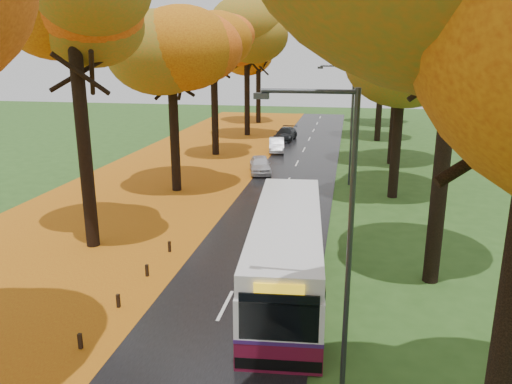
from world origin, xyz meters
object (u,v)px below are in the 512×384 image
(streetlamp_mid, at_px, (348,116))
(car_silver, at_px, (277,145))
(streetlamp_near, at_px, (340,226))
(car_dark, at_px, (286,134))
(car_white, at_px, (260,165))
(bus, at_px, (287,250))
(streetlamp_far, at_px, (350,91))

(streetlamp_mid, bearing_deg, car_silver, 120.66)
(streetlamp_near, height_order, car_dark, streetlamp_near)
(streetlamp_mid, relative_size, car_white, 2.14)
(car_white, xyz_separation_m, car_silver, (0.00, 8.45, -0.02))
(car_white, bearing_deg, streetlamp_near, -88.63)
(streetlamp_near, xyz_separation_m, car_white, (-6.30, 24.17, -4.04))
(bus, xyz_separation_m, car_dark, (-4.30, 32.96, -0.88))
(streetlamp_near, bearing_deg, streetlamp_mid, 90.00)
(car_white, bearing_deg, car_silver, 76.77)
(streetlamp_near, xyz_separation_m, car_dark, (-6.30, 38.85, -4.04))
(bus, distance_m, car_silver, 27.08)
(streetlamp_near, bearing_deg, car_silver, 100.93)
(streetlamp_mid, distance_m, bus, 16.53)
(streetlamp_mid, height_order, car_dark, streetlamp_mid)
(car_white, height_order, car_dark, same)
(car_silver, relative_size, car_dark, 0.86)
(streetlamp_mid, distance_m, streetlamp_far, 22.00)
(car_white, distance_m, car_silver, 8.45)
(streetlamp_far, bearing_deg, car_white, -107.62)
(streetlamp_far, xyz_separation_m, car_silver, (-6.30, -11.38, -4.05))
(streetlamp_near, relative_size, car_white, 2.14)
(bus, bearing_deg, car_white, 98.32)
(streetlamp_mid, distance_m, car_silver, 13.00)
(streetlamp_near, height_order, car_silver, streetlamp_near)
(car_silver, distance_m, car_dark, 6.23)
(car_dark, bearing_deg, streetlamp_near, -74.90)
(car_white, bearing_deg, car_dark, 76.77)
(car_silver, bearing_deg, bus, -89.39)
(streetlamp_mid, xyz_separation_m, car_silver, (-6.30, 10.62, -4.05))
(streetlamp_near, bearing_deg, car_dark, 99.21)
(streetlamp_far, bearing_deg, streetlamp_near, -90.00)
(car_silver, xyz_separation_m, car_dark, (0.00, 6.23, 0.02))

